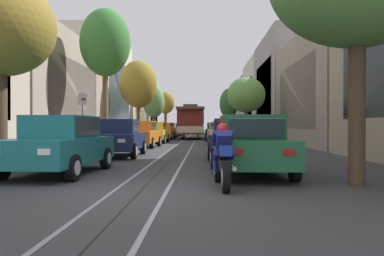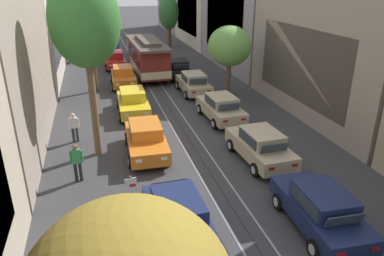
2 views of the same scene
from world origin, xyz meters
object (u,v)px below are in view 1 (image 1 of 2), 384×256
Objects in this scene: parked_car_yellow_fourth_left at (154,132)px; cable_car_trolley at (191,122)px; parked_car_blue_far_left at (173,130)px; street_tree_kerb_left_second at (105,43)px; parked_car_beige_fourth_right at (223,133)px; parked_car_beige_fifth_right at (218,132)px; pedestrian_on_left_pavement at (95,132)px; pedestrian_on_right_pavement at (78,131)px; parked_car_beige_mid_right at (229,135)px; parked_car_navy_second_left at (118,138)px; street_tree_kerb_left_far at (166,103)px; parked_car_black_sixth_right at (215,131)px; fire_hydrant at (262,145)px; street_tree_kerb_right_mid at (229,104)px; motorcycle_with_rider at (223,157)px; street_tree_kerb_left_fourth at (154,102)px; parked_car_teal_near_left at (60,144)px; parked_car_orange_fifth_left at (164,131)px; parked_car_orange_mid_left at (141,134)px; street_sign_post at (83,117)px; street_tree_kerb_right_second at (246,95)px; parked_car_red_sixth_left at (168,130)px; parked_car_navy_second_right at (233,138)px; street_tree_kerb_left_mid at (138,84)px; parked_car_green_near_right at (249,145)px.

cable_car_trolley reaches higher than parked_car_yellow_fourth_left.
street_tree_kerb_left_second reaches higher than parked_car_blue_far_left.
parked_car_beige_fifth_right is at bearing 91.45° from parked_car_beige_fourth_right.
pedestrian_on_left_pavement is (-1.13, 1.81, -5.46)m from street_tree_kerb_left_second.
parked_car_beige_fourth_right is 9.91m from pedestrian_on_right_pavement.
parked_car_beige_mid_right and parked_car_beige_fourth_right have the same top height.
street_tree_kerb_left_far is at bearing 92.99° from parked_car_navy_second_left.
parked_car_navy_second_left is at bearing -102.90° from parked_car_black_sixth_right.
parked_car_blue_far_left and parked_car_beige_mid_right have the same top height.
parked_car_beige_fourth_right is 5.25× the size of fire_hydrant.
motorcycle_with_rider is at bearing -93.86° from street_tree_kerb_right_mid.
cable_car_trolley is at bearing 72.01° from street_tree_kerb_left_second.
parked_car_beige_fifth_right reaches higher than motorcycle_with_rider.
street_tree_kerb_left_fourth is at bearing -154.78° from street_tree_kerb_right_mid.
parked_car_teal_near_left and parked_car_orange_fifth_left have the same top height.
parked_car_orange_mid_left is at bearing -89.88° from parked_car_blue_far_left.
street_sign_post is (-5.55, 8.07, 1.05)m from motorcycle_with_rider.
pedestrian_on_left_pavement is at bearing 111.23° from parked_car_navy_second_left.
motorcycle_with_rider is (-2.95, -22.56, -3.06)m from street_tree_kerb_right_second.
parked_car_yellow_fourth_left is at bearing -82.57° from street_tree_kerb_left_fourth.
street_tree_kerb_left_fourth is at bearing 105.86° from parked_car_beige_mid_right.
street_tree_kerb_right_mid is at bearing 90.06° from street_tree_kerb_right_second.
parked_car_orange_fifth_left and parked_car_red_sixth_left have the same top height.
parked_car_beige_mid_right is at bearing -89.16° from parked_car_black_sixth_right.
street_tree_kerb_right_second reaches higher than parked_car_beige_fourth_right.
street_tree_kerb_right_second reaches higher than parked_car_beige_fifth_right.
street_tree_kerb_left_mid is (-7.08, 19.21, 4.24)m from parked_car_navy_second_right.
parked_car_orange_mid_left and parked_car_green_near_right have the same top height.
parked_car_navy_second_right is at bearing 84.07° from motorcycle_with_rider.
parked_car_red_sixth_left is 0.99× the size of parked_car_beige_fourth_right.
motorcycle_with_rider is at bearing -92.94° from parked_car_beige_fourth_right.
parked_car_navy_second_left is at bearing -96.13° from cable_car_trolley.
parked_car_navy_second_right is 2.42m from fire_hydrant.
cable_car_trolley reaches higher than parked_car_orange_mid_left.
street_tree_kerb_left_second reaches higher than parked_car_teal_near_left.
parked_car_yellow_fourth_left is 13.11m from fire_hydrant.
parked_car_orange_fifth_left reaches higher than motorcycle_with_rider.
street_sign_post is (-6.33, 0.54, 0.90)m from parked_car_navy_second_right.
parked_car_black_sixth_right is at bearing -45.59° from parked_car_red_sixth_left.
cable_car_trolley is 22.55m from street_sign_post.
street_tree_kerb_left_second is 5.86m from pedestrian_on_left_pavement.
parked_car_navy_second_right is at bearing -90.87° from parked_car_beige_fourth_right.
street_tree_kerb_left_second reaches higher than parked_car_orange_fifth_left.
parked_car_beige_fifth_right is 0.48× the size of cable_car_trolley.
motorcycle_with_rider is 2.37× the size of fire_hydrant.
parked_car_yellow_fourth_left is 9.73m from cable_car_trolley.
street_tree_kerb_right_second is (7.26, 20.39, 2.91)m from parked_car_teal_near_left.
street_tree_kerb_right_mid is at bearing 83.67° from parked_car_beige_fifth_right.
cable_car_trolley reaches higher than street_sign_post.
parked_car_orange_fifth_left is 25.67m from street_tree_kerb_left_far.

